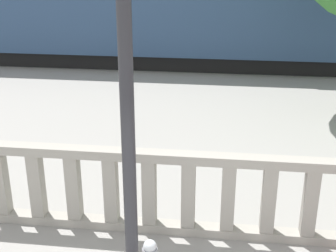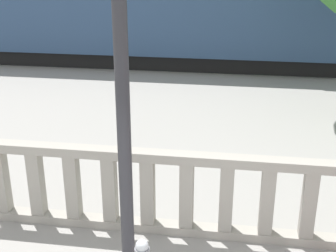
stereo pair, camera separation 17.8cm
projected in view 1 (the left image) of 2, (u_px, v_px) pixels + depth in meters
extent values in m
cube|color=#9E998E|center=(188.00, 228.00, 7.19)|extent=(15.31, 0.24, 0.14)
cube|color=#9E998E|center=(189.00, 158.00, 6.75)|extent=(15.31, 0.24, 0.14)
cube|color=#9E998E|center=(1.00, 182.00, 7.32)|extent=(0.20, 0.20, 1.06)
cube|color=#9E998E|center=(37.00, 185.00, 7.25)|extent=(0.20, 0.20, 1.06)
cube|color=#9E998E|center=(74.00, 187.00, 7.18)|extent=(0.20, 0.20, 1.06)
cube|color=#9E998E|center=(111.00, 189.00, 7.11)|extent=(0.20, 0.20, 1.06)
cube|color=#9E998E|center=(149.00, 192.00, 7.04)|extent=(0.20, 0.20, 1.06)
cube|color=#9E998E|center=(188.00, 194.00, 6.97)|extent=(0.20, 0.20, 1.06)
cube|color=#9E998E|center=(228.00, 197.00, 6.90)|extent=(0.20, 0.20, 1.06)
cube|color=#9E998E|center=(269.00, 199.00, 6.83)|extent=(0.20, 0.20, 1.06)
cube|color=#9E998E|center=(310.00, 202.00, 6.76)|extent=(0.20, 0.20, 1.06)
cylinder|color=#2D2D33|center=(124.00, 15.00, 5.07)|extent=(0.17, 0.17, 6.47)
sphere|color=#B2B7BC|center=(150.00, 246.00, 4.73)|extent=(0.14, 0.14, 0.14)
cube|color=black|center=(70.00, 54.00, 17.47)|extent=(20.60, 2.09, 0.55)
cube|color=navy|center=(66.00, 9.00, 16.86)|extent=(21.02, 2.61, 2.76)
cube|color=black|center=(209.00, 10.00, 28.68)|extent=(26.60, 2.17, 0.55)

